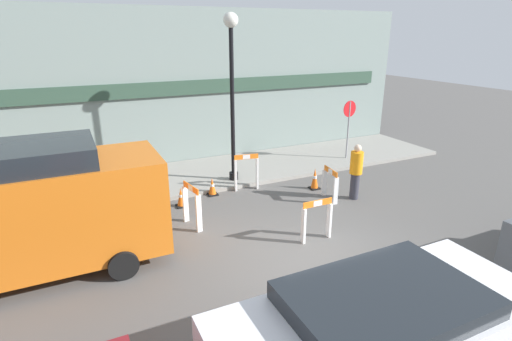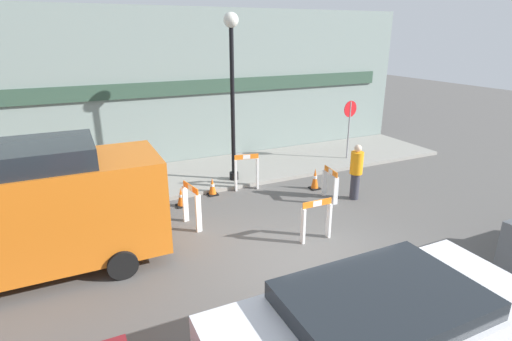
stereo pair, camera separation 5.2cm
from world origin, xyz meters
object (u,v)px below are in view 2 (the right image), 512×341
object	(u,v)px
stop_sign	(349,120)
work_van	(19,208)
streetlamp_post	(232,77)
person_worker	(356,170)
parked_car_1	(377,337)

from	to	relation	value
stop_sign	work_van	xyz separation A→B (m)	(-10.48, -3.35, -0.14)
streetlamp_post	stop_sign	bearing A→B (deg)	3.72
person_worker	parked_car_1	world-z (taller)	person_worker
streetlamp_post	person_worker	size ratio (longest dim) A/B	3.09
stop_sign	person_worker	bearing A→B (deg)	49.55
streetlamp_post	person_worker	distance (m)	4.60
streetlamp_post	work_van	distance (m)	6.75
stop_sign	parked_car_1	xyz separation A→B (m)	(-6.16, -8.57, -0.65)
streetlamp_post	work_van	xyz separation A→B (m)	(-5.70, -3.04, -1.95)
work_van	stop_sign	bearing A→B (deg)	17.75
person_worker	work_van	size ratio (longest dim) A/B	0.31
person_worker	work_van	bearing A→B (deg)	10.81
person_worker	parked_car_1	xyz separation A→B (m)	(-4.08, -5.51, 0.05)
work_van	streetlamp_post	bearing A→B (deg)	28.07
stop_sign	parked_car_1	size ratio (longest dim) A/B	0.49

